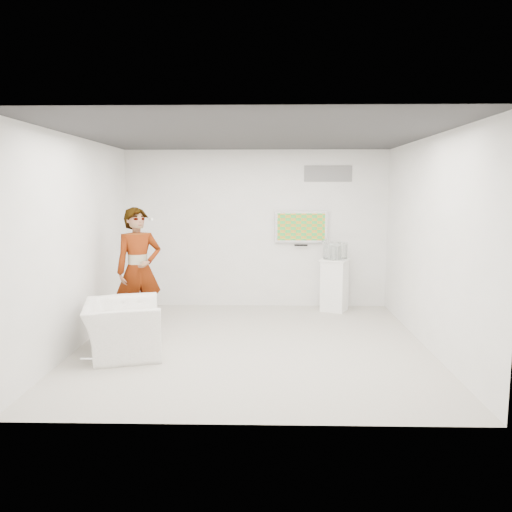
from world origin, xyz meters
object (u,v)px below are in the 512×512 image
tv (301,227)px  floor_uplight (324,301)px  armchair (123,328)px  pedestal (335,285)px  person (139,270)px

tv → floor_uplight: bearing=-12.6°
armchair → floor_uplight: armchair is taller
pedestal → armchair: bearing=-141.4°
tv → pedestal: bearing=-26.9°
armchair → pedestal: size_ratio=1.16×
tv → person: size_ratio=0.50×
pedestal → floor_uplight: bearing=127.0°
person → armchair: (0.04, -1.11, -0.62)m
tv → floor_uplight: size_ratio=3.98×
tv → pedestal: size_ratio=1.03×
person → pedestal: 3.64m
floor_uplight → armchair: bearing=-137.7°
pedestal → tv: bearing=153.1°
armchair → floor_uplight: (3.08, 2.80, -0.24)m
tv → pedestal: tv is taller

